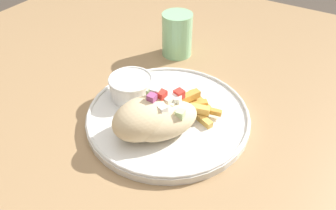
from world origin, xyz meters
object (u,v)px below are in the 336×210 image
object	(u,v)px
plate	(168,115)
pita_sandwich_far	(145,118)
sauce_ramekin	(131,86)
pita_sandwich_near	(164,120)
water_glass	(177,36)
fries_pile	(190,106)

from	to	relation	value
plate	pita_sandwich_far	distance (m)	0.07
sauce_ramekin	pita_sandwich_near	bearing A→B (deg)	-115.79
plate	water_glass	world-z (taller)	water_glass
water_glass	fries_pile	bearing A→B (deg)	-143.62
pita_sandwich_near	sauce_ramekin	xyz separation A→B (m)	(0.05, 0.10, -0.00)
pita_sandwich_far	sauce_ramekin	distance (m)	0.10
pita_sandwich_far	water_glass	world-z (taller)	water_glass
pita_sandwich_far	fries_pile	world-z (taller)	pita_sandwich_far
fries_pile	pita_sandwich_far	bearing A→B (deg)	154.71
plate	pita_sandwich_far	world-z (taller)	pita_sandwich_far
pita_sandwich_near	pita_sandwich_far	xyz separation A→B (m)	(-0.02, 0.03, 0.01)
plate	pita_sandwich_far	bearing A→B (deg)	173.11
pita_sandwich_near	fries_pile	size ratio (longest dim) A/B	1.45
plate	pita_sandwich_near	bearing A→B (deg)	-155.93
plate	fries_pile	xyz separation A→B (m)	(0.02, -0.03, 0.02)
plate	fries_pile	bearing A→B (deg)	-53.52
pita_sandwich_far	fries_pile	distance (m)	0.09
plate	pita_sandwich_near	distance (m)	0.05
fries_pile	water_glass	bearing A→B (deg)	36.38
pita_sandwich_near	fries_pile	distance (m)	0.07
pita_sandwich_near	fries_pile	xyz separation A→B (m)	(0.07, -0.01, -0.01)
sauce_ramekin	water_glass	size ratio (longest dim) A/B	0.85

